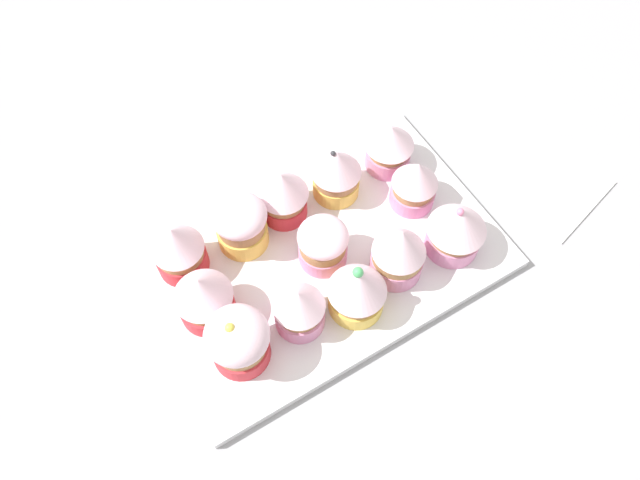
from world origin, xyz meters
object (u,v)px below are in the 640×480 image
object	(u,v)px
baking_tray	(320,256)
napkin	(548,183)
cupcake_3	(399,252)
cupcake_5	(202,294)
cupcake_6	(319,246)
cupcake_4	(457,229)
cupcake_1	(299,308)
cupcake_10	(283,194)
cupcake_12	(389,145)
cupcake_11	(336,172)
cupcake_9	(241,224)
cupcake_0	(238,340)
cupcake_7	(415,183)
cupcake_2	(356,290)
cupcake_8	(178,248)

from	to	relation	value
baking_tray	napkin	xyz separation A→B (cm)	(29.20, -5.52, -0.30)
cupcake_3	cupcake_5	world-z (taller)	cupcake_3
baking_tray	cupcake_6	size ratio (longest dim) A/B	6.42
cupcake_3	cupcake_4	world-z (taller)	cupcake_3
cupcake_1	cupcake_5	distance (cm)	10.01
cupcake_10	cupcake_12	distance (cm)	14.23
cupcake_10	cupcake_5	bearing A→B (deg)	-153.36
cupcake_3	cupcake_11	xyz separation A→B (cm)	(-0.10, 12.38, -0.28)
cupcake_9	cupcake_0	bearing A→B (deg)	-118.26
cupcake_0	cupcake_7	distance (cm)	26.75
cupcake_5	cupcake_2	bearing A→B (deg)	-29.42
napkin	cupcake_12	bearing A→B (deg)	142.44
cupcake_1	cupcake_12	xyz separation A→B (cm)	(19.51, 12.52, 0.12)
cupcake_0	cupcake_1	distance (cm)	6.96
cupcake_4	cupcake_12	bearing A→B (deg)	88.90
cupcake_1	cupcake_6	size ratio (longest dim) A/B	1.11
cupcake_4	cupcake_11	bearing A→B (deg)	118.85
cupcake_7	cupcake_12	xyz separation A→B (cm)	(0.55, 5.98, -0.05)
cupcake_2	cupcake_11	size ratio (longest dim) A/B	1.05
cupcake_6	cupcake_12	distance (cm)	15.71
cupcake_2	cupcake_6	world-z (taller)	cupcake_2
cupcake_0	cupcake_10	world-z (taller)	cupcake_0
cupcake_4	baking_tray	bearing A→B (deg)	152.79
cupcake_6	cupcake_9	world-z (taller)	cupcake_9
baking_tray	cupcake_5	distance (cm)	14.56
cupcake_4	cupcake_10	distance (cm)	19.53
cupcake_12	napkin	bearing A→B (deg)	-37.56
cupcake_5	cupcake_12	bearing A→B (deg)	12.98
baking_tray	cupcake_4	xyz separation A→B (cm)	(13.22, -6.80, 4.40)
cupcake_5	cupcake_10	size ratio (longest dim) A/B	1.01
cupcake_3	cupcake_4	bearing A→B (deg)	-6.08
cupcake_4	cupcake_1	bearing A→B (deg)	177.46
cupcake_8	cupcake_11	world-z (taller)	same
cupcake_2	cupcake_7	xyz separation A→B (cm)	(13.15, 8.02, -0.30)
cupcake_7	cupcake_4	bearing A→B (deg)	-87.75
cupcake_4	cupcake_11	distance (cm)	15.00
baking_tray	cupcake_1	world-z (taller)	cupcake_1
baking_tray	napkin	size ratio (longest dim) A/B	3.25
cupcake_3	baking_tray	bearing A→B (deg)	135.22
cupcake_2	cupcake_7	distance (cm)	15.40
cupcake_8	cupcake_10	size ratio (longest dim) A/B	1.03
cupcake_1	napkin	distance (cm)	35.50
cupcake_1	cupcake_7	bearing A→B (deg)	19.02
cupcake_0	cupcake_3	distance (cm)	19.07
cupcake_4	napkin	bearing A→B (deg)	4.59
baking_tray	cupcake_4	distance (cm)	15.51
cupcake_0	cupcake_3	xyz separation A→B (cm)	(19.07, -0.02, 0.30)
cupcake_9	cupcake_10	size ratio (longest dim) A/B	0.93
cupcake_10	cupcake_12	xyz separation A→B (cm)	(14.22, -0.28, -0.32)
baking_tray	cupcake_11	xyz separation A→B (cm)	(5.99, 6.34, 4.39)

